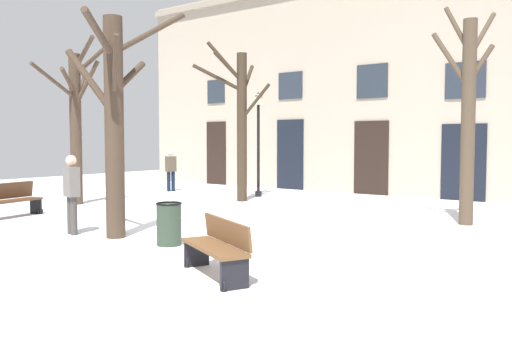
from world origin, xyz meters
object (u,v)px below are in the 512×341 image
(tree_left_of_center, at_px, (76,118))
(streetlamp, at_px, (258,133))
(person_by_shop_door, at_px, (72,191))
(bench_near_center_tree, at_px, (217,247))
(tree_foreground, at_px, (114,118))
(person_crossing_plaza, at_px, (171,169))
(tree_right_of_center, at_px, (468,111))
(litter_bin, at_px, (169,224))
(bench_far_corner, at_px, (11,200))
(tree_near_facade, at_px, (241,119))

(tree_left_of_center, distance_m, streetlamp, 5.89)
(streetlamp, height_order, person_by_shop_door, streetlamp)
(streetlamp, relative_size, bench_near_center_tree, 2.24)
(tree_foreground, bearing_deg, person_crossing_plaza, 129.01)
(person_crossing_plaza, bearing_deg, streetlamp, -61.60)
(streetlamp, height_order, person_crossing_plaza, streetlamp)
(tree_right_of_center, height_order, person_by_shop_door, tree_right_of_center)
(tree_right_of_center, distance_m, person_by_shop_door, 8.90)
(bench_near_center_tree, relative_size, person_by_shop_door, 0.97)
(litter_bin, height_order, person_crossing_plaza, person_crossing_plaza)
(litter_bin, distance_m, bench_near_center_tree, 2.47)
(bench_far_corner, bearing_deg, tree_near_facade, -31.99)
(tree_near_facade, relative_size, litter_bin, 6.32)
(bench_near_center_tree, distance_m, bench_far_corner, 8.03)
(bench_near_center_tree, xyz_separation_m, person_by_shop_door, (-4.59, 0.76, 0.48))
(streetlamp, distance_m, person_by_shop_door, 8.27)
(bench_near_center_tree, bearing_deg, litter_bin, 178.62)
(tree_near_facade, bearing_deg, bench_near_center_tree, -53.97)
(tree_near_facade, distance_m, tree_right_of_center, 7.04)
(tree_near_facade, xyz_separation_m, person_crossing_plaza, (-4.08, 0.92, -1.75))
(person_crossing_plaza, bearing_deg, tree_right_of_center, -76.13)
(tree_right_of_center, bearing_deg, person_by_shop_door, -135.03)
(tree_right_of_center, bearing_deg, person_crossing_plaza, 172.61)
(litter_bin, height_order, person_by_shop_door, person_by_shop_door)
(person_crossing_plaza, bearing_deg, bench_far_corner, -146.21)
(streetlamp, xyz_separation_m, bench_near_center_tree, (5.74, -8.85, -1.77))
(person_crossing_plaza, bearing_deg, tree_left_of_center, -150.73)
(tree_near_facade, bearing_deg, streetlamp, 103.02)
(tree_near_facade, relative_size, streetlamp, 1.41)
(bench_near_center_tree, bearing_deg, tree_left_of_center, -176.73)
(bench_far_corner, bearing_deg, tree_right_of_center, -69.20)
(tree_near_facade, relative_size, tree_foreground, 1.12)
(tree_foreground, relative_size, streetlamp, 1.26)
(tree_left_of_center, bearing_deg, person_by_shop_door, -35.98)
(tree_foreground, bearing_deg, bench_near_center_tree, -16.55)
(tree_left_of_center, relative_size, bench_far_corner, 3.11)
(tree_foreground, bearing_deg, tree_right_of_center, 48.54)
(tree_right_of_center, distance_m, bench_far_corner, 11.29)
(tree_near_facade, distance_m, person_by_shop_door, 6.96)
(tree_left_of_center, height_order, person_crossing_plaza, tree_left_of_center)
(tree_right_of_center, xyz_separation_m, bench_near_center_tree, (-1.59, -6.93, -2.18))
(tree_near_facade, xyz_separation_m, person_by_shop_door, (0.83, -6.70, -1.70))
(person_by_shop_door, xyz_separation_m, person_crossing_plaza, (-4.92, 7.62, -0.05))
(streetlamp, height_order, litter_bin, streetlamp)
(person_by_shop_door, distance_m, person_crossing_plaza, 9.07)
(bench_near_center_tree, relative_size, bench_far_corner, 0.99)
(bench_far_corner, relative_size, person_by_shop_door, 0.98)
(streetlamp, bearing_deg, tree_near_facade, -76.98)
(person_by_shop_door, bearing_deg, tree_left_of_center, 157.73)
(tree_left_of_center, xyz_separation_m, litter_bin, (6.69, -2.70, -2.20))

